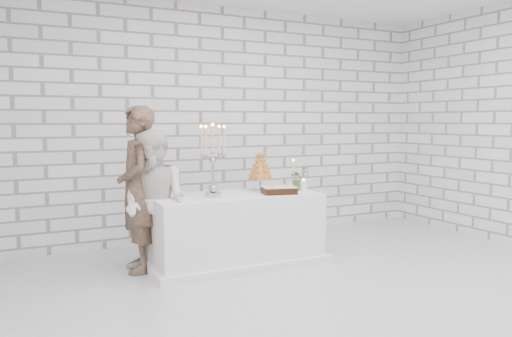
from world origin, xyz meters
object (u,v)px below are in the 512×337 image
at_px(cake_table, 235,229).
at_px(bride, 155,202).
at_px(candelabra, 213,160).
at_px(croquembouche, 260,171).
at_px(groom, 137,189).

xyz_separation_m(cake_table, bride, (-0.87, -0.01, 0.35)).
relative_size(bride, candelabra, 1.91).
bearing_deg(bride, croquembouche, 61.46).
bearing_deg(croquembouche, cake_table, -157.64).
xyz_separation_m(cake_table, candelabra, (-0.28, -0.06, 0.76)).
relative_size(candelabra, croquembouche, 1.72).
bearing_deg(croquembouche, bride, -172.55).
height_order(cake_table, candelabra, candelabra).
bearing_deg(cake_table, croquembouche, 22.36).
xyz_separation_m(candelabra, croquembouche, (0.66, 0.21, -0.16)).
xyz_separation_m(groom, candelabra, (0.73, -0.25, 0.29)).
xyz_separation_m(groom, croquembouche, (1.38, -0.03, 0.13)).
bearing_deg(candelabra, croquembouche, 18.07).
relative_size(groom, croquembouche, 3.81).
bearing_deg(croquembouche, groom, 178.72).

